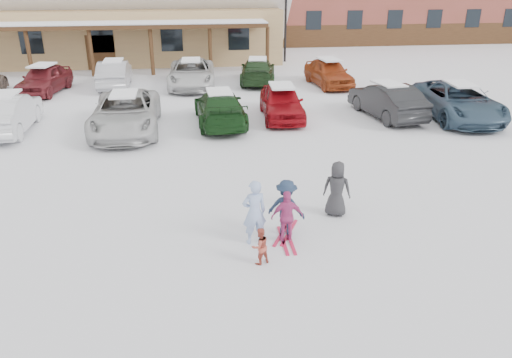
{
  "coord_description": "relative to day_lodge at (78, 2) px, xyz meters",
  "views": [
    {
      "loc": [
        -1.26,
        -11.01,
        6.11
      ],
      "look_at": [
        0.3,
        1.0,
        1.0
      ],
      "focal_mm": 35.0,
      "sensor_mm": 36.0,
      "label": 1
    }
  ],
  "objects": [
    {
      "name": "child_navy",
      "position": [
        9.89,
        -28.17,
        -3.22
      ],
      "size": [
        1.07,
        0.89,
        1.44
      ],
      "primitive_type": "imported",
      "rotation": [
        0.0,
        0.0,
        2.68
      ],
      "color": "#1B2A41",
      "rests_on": "ground"
    },
    {
      "name": "parked_car_1",
      "position": [
        0.34,
        -18.42,
        -3.17
      ],
      "size": [
        1.78,
        4.76,
        1.55
      ],
      "primitive_type": "imported",
      "rotation": [
        0.0,
        0.0,
        3.17
      ],
      "color": "silver",
      "rests_on": "ground"
    },
    {
      "name": "skis_child_navy",
      "position": [
        9.89,
        -28.17,
        -3.93
      ],
      "size": [
        0.8,
        1.34,
        0.03
      ],
      "primitive_type": "cube",
      "rotation": [
        0.0,
        0.0,
        2.68
      ],
      "color": "#C11B40",
      "rests_on": "ground"
    },
    {
      "name": "parked_car_10",
      "position": [
        7.76,
        -10.92,
        -3.19
      ],
      "size": [
        2.69,
        5.5,
        1.5
      ],
      "primitive_type": "imported",
      "rotation": [
        0.0,
        0.0,
        -0.04
      ],
      "color": "silver",
      "rests_on": "ground"
    },
    {
      "name": "parked_car_5",
      "position": [
        16.27,
        -18.26,
        -3.19
      ],
      "size": [
        2.29,
        4.77,
        1.51
      ],
      "primitive_type": "imported",
      "rotation": [
        0.0,
        0.0,
        3.3
      ],
      "color": "black",
      "rests_on": "ground"
    },
    {
      "name": "child_magenta",
      "position": [
        9.85,
        -28.54,
        -3.29
      ],
      "size": [
        0.78,
        0.33,
        1.32
      ],
      "primitive_type": "imported",
      "rotation": [
        0.0,
        0.0,
        3.13
      ],
      "color": "#BE3D80",
      "rests_on": "ground"
    },
    {
      "name": "parked_car_3",
      "position": [
        8.87,
        -18.42,
        -3.24
      ],
      "size": [
        2.18,
        4.92,
        1.4
      ],
      "primitive_type": "imported",
      "rotation": [
        0.0,
        0.0,
        3.19
      ],
      "color": "#143514",
      "rests_on": "ground"
    },
    {
      "name": "lamp_post",
      "position": [
        14.43,
        -3.4,
        -0.11
      ],
      "size": [
        0.5,
        0.25,
        6.85
      ],
      "color": "black",
      "rests_on": "ground"
    },
    {
      "name": "parked_car_11",
      "position": [
        11.56,
        -10.34,
        -3.25
      ],
      "size": [
        2.65,
        5.01,
        1.38
      ],
      "primitive_type": "imported",
      "rotation": [
        0.0,
        0.0,
        2.99
      ],
      "color": "#1E371A",
      "rests_on": "ground"
    },
    {
      "name": "parked_car_4",
      "position": [
        11.61,
        -17.85,
        -3.21
      ],
      "size": [
        1.94,
        4.37,
        1.46
      ],
      "primitive_type": "imported",
      "rotation": [
        0.0,
        0.0,
        -0.05
      ],
      "color": "maroon",
      "rests_on": "ground"
    },
    {
      "name": "day_lodge",
      "position": [
        0.0,
        0.0,
        0.0
      ],
      "size": [
        29.12,
        12.5,
        10.38
      ],
      "color": "tan",
      "rests_on": "ground"
    },
    {
      "name": "parked_car_12",
      "position": [
        15.41,
        -11.65,
        -3.2
      ],
      "size": [
        2.24,
        4.55,
        1.49
      ],
      "primitive_type": "imported",
      "rotation": [
        0.0,
        0.0,
        0.11
      ],
      "color": "#A03E19",
      "rests_on": "ground"
    },
    {
      "name": "skis_child_magenta",
      "position": [
        9.85,
        -28.54,
        -3.93
      ],
      "size": [
        0.22,
        1.4,
        0.03
      ],
      "primitive_type": "cube",
      "rotation": [
        0.0,
        0.0,
        3.13
      ],
      "color": "#C11B40",
      "rests_on": "ground"
    },
    {
      "name": "parked_car_8",
      "position": [
        0.02,
        -11.45,
        -3.2
      ],
      "size": [
        2.45,
        4.59,
        1.49
      ],
      "primitive_type": "imported",
      "rotation": [
        0.0,
        0.0,
        -0.16
      ],
      "color": "maroon",
      "rests_on": "ground"
    },
    {
      "name": "ground",
      "position": [
        9.0,
        -27.96,
        -3.94
      ],
      "size": [
        160.0,
        160.0,
        0.0
      ],
      "primitive_type": "plane",
      "color": "white",
      "rests_on": "ground"
    },
    {
      "name": "toddler_red",
      "position": [
        9.06,
        -29.45,
        -3.51
      ],
      "size": [
        0.52,
        0.48,
        0.88
      ],
      "primitive_type": "imported",
      "rotation": [
        0.0,
        0.0,
        3.57
      ],
      "color": "#B04636",
      "rests_on": "ground"
    },
    {
      "name": "adult_skier",
      "position": [
        9.06,
        -28.51,
        -3.13
      ],
      "size": [
        0.65,
        0.49,
        1.62
      ],
      "primitive_type": "imported",
      "rotation": [
        0.0,
        0.0,
        3.33
      ],
      "color": "#93A9D7",
      "rests_on": "ground"
    },
    {
      "name": "bystander_dark",
      "position": [
        11.4,
        -27.32,
        -3.19
      ],
      "size": [
        0.87,
        0.74,
        1.51
      ],
      "primitive_type": "imported",
      "rotation": [
        0.0,
        0.0,
        2.72
      ],
      "color": "#2B2B2D",
      "rests_on": "ground"
    },
    {
      "name": "parked_car_9",
      "position": [
        3.52,
        -10.42,
        -3.21
      ],
      "size": [
        1.69,
        4.52,
        1.47
      ],
      "primitive_type": "imported",
      "rotation": [
        0.0,
        0.0,
        3.17
      ],
      "color": "#A6A6AB",
      "rests_on": "ground"
    },
    {
      "name": "parked_car_6",
      "position": [
        19.26,
        -18.9,
        -3.17
      ],
      "size": [
        2.96,
        5.76,
        1.55
      ],
      "primitive_type": "imported",
      "rotation": [
        0.0,
        0.0,
        -0.07
      ],
      "color": "#344C60",
      "rests_on": "ground"
    },
    {
      "name": "parked_car_2",
      "position": [
        5.05,
        -18.98,
        -3.16
      ],
      "size": [
        2.69,
        5.67,
        1.56
      ],
      "primitive_type": "imported",
      "rotation": [
        0.0,
        0.0,
        0.02
      ],
      "color": "#BDBDBD",
      "rests_on": "ground"
    }
  ]
}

